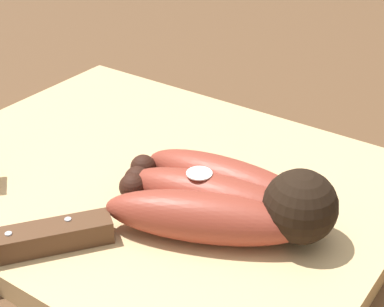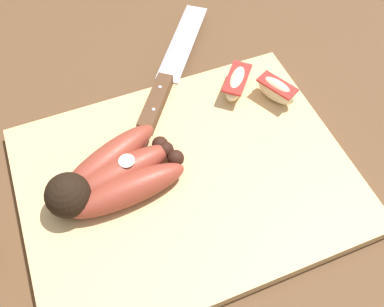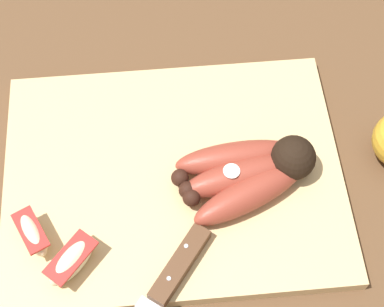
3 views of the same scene
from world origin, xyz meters
TOP-DOWN VIEW (x-y plane):
  - ground_plane at (0.00, 0.00)m, footprint 6.00×6.00m
  - cutting_board at (-0.01, -0.01)m, footprint 0.42×0.32m
  - banana_bunch at (0.08, -0.03)m, footprint 0.17×0.12m
  - chefs_knife at (-0.04, -0.17)m, footprint 0.19×0.24m
  - apple_wedge_near at (-0.13, -0.12)m, footprint 0.07×0.07m
  - apple_wedge_middle at (-0.17, -0.09)m, footprint 0.05×0.06m

SIDE VIEW (x-z plane):
  - ground_plane at x=0.00m, z-range 0.00..0.00m
  - cutting_board at x=-0.01m, z-range 0.00..0.02m
  - chefs_knife at x=-0.04m, z-range 0.02..0.04m
  - apple_wedge_near at x=-0.13m, z-range 0.02..0.05m
  - apple_wedge_middle at x=-0.17m, z-range 0.02..0.06m
  - banana_bunch at x=0.08m, z-range 0.01..0.07m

